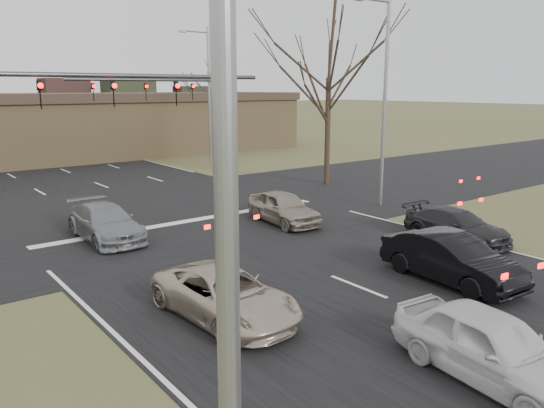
{
  "coord_description": "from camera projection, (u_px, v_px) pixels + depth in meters",
  "views": [
    {
      "loc": [
        -10.98,
        -7.1,
        5.75
      ],
      "look_at": [
        -0.58,
        6.4,
        2.0
      ],
      "focal_mm": 35.0,
      "sensor_mm": 36.0,
      "label": 1
    }
  ],
  "objects": [
    {
      "name": "mast_arm_near",
      "position": [
        59.0,
        107.0,
        19.13
      ],
      "size": [
        12.12,
        0.24,
        8.0
      ],
      "color": "#383A3D",
      "rests_on": "ground"
    },
    {
      "name": "car_grey_ahead",
      "position": [
        105.0,
        222.0,
        20.42
      ],
      "size": [
        1.96,
        4.67,
        1.35
      ],
      "primitive_type": "imported",
      "rotation": [
        0.0,
        0.0,
        -0.01
      ],
      "color": "gray",
      "rests_on": "ground"
    },
    {
      "name": "ground",
      "position": [
        446.0,
        322.0,
        13.28
      ],
      "size": [
        360.0,
        360.0,
        0.0
      ],
      "primitive_type": "plane",
      "color": "#4B4F2A",
      "rests_on": "ground"
    },
    {
      "name": "car_white_sedan",
      "position": [
        491.0,
        346.0,
        10.54
      ],
      "size": [
        2.13,
        4.38,
        1.44
      ],
      "primitive_type": "imported",
      "rotation": [
        0.0,
        0.0,
        -0.1
      ],
      "color": "silver",
      "rests_on": "ground"
    },
    {
      "name": "car_silver_ahead",
      "position": [
        283.0,
        207.0,
        22.83
      ],
      "size": [
        2.09,
        4.26,
        1.4
      ],
      "primitive_type": "imported",
      "rotation": [
        0.0,
        0.0,
        -0.11
      ],
      "color": "gray",
      "rests_on": "ground"
    },
    {
      "name": "streetlight_right_near",
      "position": [
        383.0,
        91.0,
        25.07
      ],
      "size": [
        2.34,
        0.25,
        10.0
      ],
      "color": "gray",
      "rests_on": "ground"
    },
    {
      "name": "car_black_hatch",
      "position": [
        451.0,
        259.0,
        15.89
      ],
      "size": [
        1.9,
        4.55,
        1.46
      ],
      "primitive_type": "imported",
      "rotation": [
        0.0,
        0.0,
        -0.08
      ],
      "color": "black",
      "rests_on": "ground"
    },
    {
      "name": "streetlight_left",
      "position": [
        246.0,
        112.0,
        3.72
      ],
      "size": [
        2.34,
        0.25,
        10.0
      ],
      "color": "gray",
      "rests_on": "ground"
    },
    {
      "name": "tree_right_far",
      "position": [
        215.0,
        74.0,
        47.8
      ],
      "size": [
        5.4,
        5.4,
        9.0
      ],
      "color": "black",
      "rests_on": "ground"
    },
    {
      "name": "car_silver_suv",
      "position": [
        225.0,
        295.0,
        13.41
      ],
      "size": [
        2.34,
        4.62,
        1.25
      ],
      "primitive_type": "imported",
      "rotation": [
        0.0,
        0.0,
        0.06
      ],
      "color": "#BBAA98",
      "rests_on": "ground"
    },
    {
      "name": "tree_right_near",
      "position": [
        330.0,
        31.0,
        30.3
      ],
      "size": [
        6.9,
        6.9,
        11.5
      ],
      "color": "black",
      "rests_on": "ground"
    },
    {
      "name": "mast_arm_far",
      "position": [
        197.0,
        99.0,
        33.68
      ],
      "size": [
        11.12,
        0.24,
        8.0
      ],
      "color": "#383A3D",
      "rests_on": "ground"
    },
    {
      "name": "road_cross",
      "position": [
        170.0,
        212.0,
        24.88
      ],
      "size": [
        200.0,
        14.0,
        0.02
      ],
      "primitive_type": "cube",
      "color": "black",
      "rests_on": "ground"
    },
    {
      "name": "car_charcoal_sedan",
      "position": [
        457.0,
        226.0,
        20.15
      ],
      "size": [
        1.77,
        4.24,
        1.22
      ],
      "primitive_type": "imported",
      "rotation": [
        0.0,
        0.0,
        -0.01
      ],
      "color": "black",
      "rests_on": "ground"
    },
    {
      "name": "building",
      "position": [
        61.0,
        126.0,
        43.29
      ],
      "size": [
        42.4,
        10.4,
        5.3
      ],
      "color": "#90754D",
      "rests_on": "ground"
    },
    {
      "name": "streetlight_right_far",
      "position": [
        207.0,
        90.0,
        38.52
      ],
      "size": [
        2.34,
        0.25,
        10.0
      ],
      "color": "gray",
      "rests_on": "ground"
    }
  ]
}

